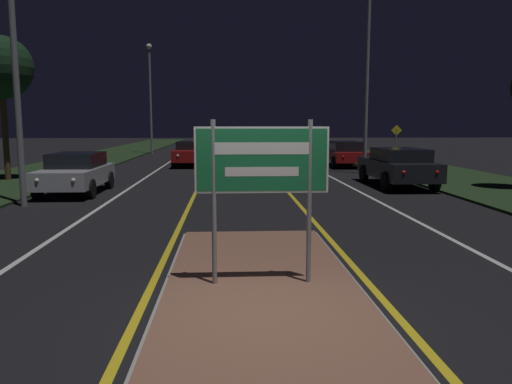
% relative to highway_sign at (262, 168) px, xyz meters
% --- Properties ---
extents(ground_plane, '(160.00, 160.00, 0.00)m').
position_rel_highway_sign_xyz_m(ground_plane, '(0.00, -1.10, -1.78)').
color(ground_plane, black).
extents(median_island, '(2.90, 7.17, 0.10)m').
position_rel_highway_sign_xyz_m(median_island, '(0.00, 0.00, -1.74)').
color(median_island, '#999993').
rests_on(median_island, ground_plane).
extents(verge_left, '(5.00, 100.00, 0.08)m').
position_rel_highway_sign_xyz_m(verge_left, '(-9.50, 18.90, -1.74)').
color(verge_left, '#1E3319').
rests_on(verge_left, ground_plane).
extents(verge_right, '(5.00, 100.00, 0.08)m').
position_rel_highway_sign_xyz_m(verge_right, '(9.50, 18.90, -1.74)').
color(verge_right, '#1E3319').
rests_on(verge_right, ground_plane).
extents(centre_line_yellow_left, '(0.12, 70.00, 0.01)m').
position_rel_highway_sign_xyz_m(centre_line_yellow_left, '(-1.64, 23.90, -1.78)').
color(centre_line_yellow_left, gold).
rests_on(centre_line_yellow_left, ground_plane).
extents(centre_line_yellow_right, '(0.12, 70.00, 0.01)m').
position_rel_highway_sign_xyz_m(centre_line_yellow_right, '(1.64, 23.90, -1.78)').
color(centre_line_yellow_right, gold).
rests_on(centre_line_yellow_right, ground_plane).
extents(lane_line_white_left, '(0.12, 70.00, 0.01)m').
position_rel_highway_sign_xyz_m(lane_line_white_left, '(-4.20, 23.90, -1.78)').
color(lane_line_white_left, silver).
rests_on(lane_line_white_left, ground_plane).
extents(lane_line_white_right, '(0.12, 70.00, 0.01)m').
position_rel_highway_sign_xyz_m(lane_line_white_right, '(4.20, 23.90, -1.78)').
color(lane_line_white_right, silver).
rests_on(lane_line_white_right, ground_plane).
extents(edge_line_white_left, '(0.10, 70.00, 0.01)m').
position_rel_highway_sign_xyz_m(edge_line_white_left, '(-7.20, 23.90, -1.78)').
color(edge_line_white_left, silver).
rests_on(edge_line_white_left, ground_plane).
extents(edge_line_white_right, '(0.10, 70.00, 0.01)m').
position_rel_highway_sign_xyz_m(edge_line_white_right, '(7.20, 23.90, -1.78)').
color(edge_line_white_right, silver).
rests_on(edge_line_white_right, ground_plane).
extents(highway_sign, '(1.91, 0.07, 2.37)m').
position_rel_highway_sign_xyz_m(highway_sign, '(0.00, 0.00, 0.00)').
color(highway_sign, gray).
rests_on(highway_sign, median_island).
extents(streetlight_left_far, '(0.45, 0.45, 8.59)m').
position_rel_highway_sign_xyz_m(streetlight_left_far, '(-6.58, 33.31, 3.40)').
color(streetlight_left_far, gray).
rests_on(streetlight_left_far, ground_plane).
extents(streetlight_right_near, '(0.45, 0.45, 10.76)m').
position_rel_highway_sign_xyz_m(streetlight_right_near, '(6.16, 16.88, 4.58)').
color(streetlight_right_near, gray).
rests_on(streetlight_right_near, ground_plane).
extents(car_receding_0, '(2.00, 4.81, 1.48)m').
position_rel_highway_sign_xyz_m(car_receding_0, '(6.06, 11.81, -0.98)').
color(car_receding_0, black).
rests_on(car_receding_0, ground_plane).
extents(car_receding_1, '(1.90, 4.56, 1.43)m').
position_rel_highway_sign_xyz_m(car_receding_1, '(6.09, 20.95, -1.02)').
color(car_receding_1, maroon).
rests_on(car_receding_1, ground_plane).
extents(car_receding_2, '(1.99, 4.72, 1.49)m').
position_rel_highway_sign_xyz_m(car_receding_2, '(2.68, 29.49, -1.00)').
color(car_receding_2, '#B7B7BC').
rests_on(car_receding_2, ground_plane).
extents(car_receding_3, '(1.89, 4.29, 1.44)m').
position_rel_highway_sign_xyz_m(car_receding_3, '(2.87, 39.61, -1.01)').
color(car_receding_3, navy).
rests_on(car_receding_3, ground_plane).
extents(car_approaching_0, '(1.90, 4.19, 1.40)m').
position_rel_highway_sign_xyz_m(car_approaching_0, '(-5.78, 10.54, -1.04)').
color(car_approaching_0, '#B7B7BC').
rests_on(car_approaching_0, ground_plane).
extents(car_approaching_1, '(2.02, 4.45, 1.40)m').
position_rel_highway_sign_xyz_m(car_approaching_1, '(-2.56, 21.77, -1.02)').
color(car_approaching_1, maroon).
rests_on(car_approaching_1, ground_plane).
extents(warning_sign, '(0.60, 0.06, 2.27)m').
position_rel_highway_sign_xyz_m(warning_sign, '(8.85, 20.29, -0.33)').
color(warning_sign, gray).
rests_on(warning_sign, verge_right).
extents(roadside_palm_left, '(2.56, 2.56, 5.90)m').
position_rel_highway_sign_xyz_m(roadside_palm_left, '(-9.73, 14.34, 2.88)').
color(roadside_palm_left, '#4C3823').
rests_on(roadside_palm_left, verge_left).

